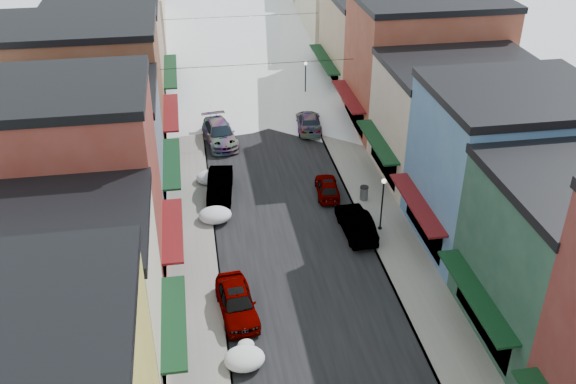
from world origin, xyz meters
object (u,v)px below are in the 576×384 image
object	(u,v)px
car_dark_hatch	(220,185)
trash_can	(364,193)
car_silver_sedan	(237,302)
car_green_sedan	(356,223)
streetlamp_near	(383,198)

from	to	relation	value
car_dark_hatch	trash_can	xyz separation A→B (m)	(10.22, -2.59, -0.13)
car_silver_sedan	car_green_sedan	distance (m)	10.94
streetlamp_near	car_silver_sedan	bearing A→B (deg)	-146.53
car_silver_sedan	car_dark_hatch	size ratio (longest dim) A/B	0.98
car_dark_hatch	trash_can	bearing A→B (deg)	-7.55
car_dark_hatch	trash_can	distance (m)	10.54
car_green_sedan	trash_can	size ratio (longest dim) A/B	4.65
car_silver_sedan	car_dark_hatch	distance (m)	13.30
streetlamp_near	trash_can	bearing A→B (deg)	91.29
trash_can	streetlamp_near	xyz separation A→B (m)	(0.09, -3.89, 1.89)
car_green_sedan	trash_can	xyz separation A→B (m)	(1.62, 3.94, -0.12)
car_dark_hatch	car_silver_sedan	bearing A→B (deg)	-83.31
car_silver_sedan	streetlamp_near	distance (m)	12.48
trash_can	car_silver_sedan	bearing A→B (deg)	-133.66
car_silver_sedan	car_dark_hatch	world-z (taller)	car_silver_sedan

